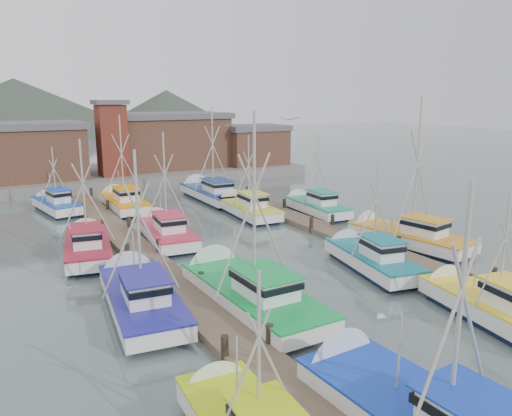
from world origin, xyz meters
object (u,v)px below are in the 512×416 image
boat_8 (165,231)px  boat_12 (122,202)px  lookout_tower (112,138)px  boat_4 (246,291)px  boat_1 (487,305)px

boat_8 → boat_12: 11.75m
lookout_tower → boat_4: (-2.56, -37.28, -4.86)m
lookout_tower → boat_4: lookout_tower is taller
lookout_tower → boat_8: lookout_tower is taller
lookout_tower → boat_8: bearing=-95.5°
boat_12 → lookout_tower: bearing=79.9°
boat_4 → boat_8: 12.81m
lookout_tower → boat_1: size_ratio=1.00×
boat_4 → boat_8: (0.19, 12.81, -0.01)m
boat_1 → boat_12: bearing=114.7°
lookout_tower → boat_12: (-2.36, -12.72, -4.87)m
lookout_tower → boat_12: 13.83m
boat_4 → boat_12: size_ratio=1.13×
boat_12 → boat_1: bearing=-74.0°
boat_1 → boat_4: size_ratio=0.80×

